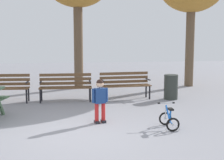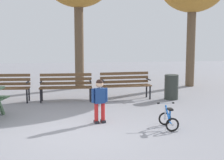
{
  "view_description": "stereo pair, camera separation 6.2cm",
  "coord_description": "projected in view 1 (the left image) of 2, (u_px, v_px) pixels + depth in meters",
  "views": [
    {
      "loc": [
        -0.29,
        -6.53,
        2.03
      ],
      "look_at": [
        1.05,
        2.01,
        0.85
      ],
      "focal_mm": 52.64,
      "sensor_mm": 36.0,
      "label": 1
    },
    {
      "loc": [
        -0.23,
        -6.54,
        2.03
      ],
      "look_at": [
        1.05,
        2.01,
        0.85
      ],
      "focal_mm": 52.64,
      "sensor_mm": 36.0,
      "label": 2
    }
  ],
  "objects": [
    {
      "name": "child_standing",
      "position": [
        100.0,
        98.0,
        7.58
      ],
      "size": [
        0.38,
        0.21,
        1.03
      ],
      "color": "red",
      "rests_on": "ground"
    },
    {
      "name": "park_bench_far_left",
      "position": [
        3.0,
        86.0,
        9.99
      ],
      "size": [
        1.63,
        0.58,
        0.85
      ],
      "color": "brown",
      "rests_on": "ground"
    },
    {
      "name": "kids_bicycle",
      "position": [
        169.0,
        119.0,
        7.2
      ],
      "size": [
        0.39,
        0.56,
        0.54
      ],
      "color": "black",
      "rests_on": "ground"
    },
    {
      "name": "ground",
      "position": [
        77.0,
        135.0,
        6.71
      ],
      "size": [
        36.0,
        36.0,
        0.0
      ],
      "primitive_type": "plane",
      "color": "gray"
    },
    {
      "name": "trash_bin",
      "position": [
        171.0,
        87.0,
        10.47
      ],
      "size": [
        0.44,
        0.44,
        0.79
      ],
      "primitive_type": "cylinder",
      "color": "#2D332D",
      "rests_on": "ground"
    },
    {
      "name": "park_bench_right",
      "position": [
        125.0,
        83.0,
        10.52
      ],
      "size": [
        1.62,
        0.55,
        0.85
      ],
      "color": "brown",
      "rests_on": "ground"
    },
    {
      "name": "park_bench_left",
      "position": [
        66.0,
        85.0,
        10.14
      ],
      "size": [
        1.62,
        0.52,
        0.85
      ],
      "color": "brown",
      "rests_on": "ground"
    }
  ]
}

